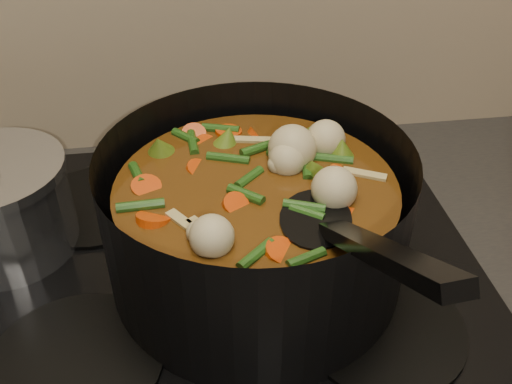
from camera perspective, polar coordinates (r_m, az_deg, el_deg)
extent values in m
cube|color=black|center=(0.73, -3.37, -9.33)|extent=(2.64, 0.64, 0.05)
cube|color=black|center=(0.71, -3.47, -7.37)|extent=(0.62, 0.54, 0.02)
cylinder|color=black|center=(0.63, -17.67, -15.86)|extent=(0.18, 0.18, 0.01)
cylinder|color=black|center=(0.64, 12.40, -13.01)|extent=(0.18, 0.18, 0.01)
cylinder|color=black|center=(0.81, -15.70, -1.21)|extent=(0.18, 0.18, 0.01)
cylinder|color=black|center=(0.82, 6.82, 0.67)|extent=(0.18, 0.18, 0.01)
cylinder|color=black|center=(0.63, 0.00, -2.50)|extent=(0.36, 0.36, 0.17)
cylinder|color=black|center=(0.68, 0.00, -7.56)|extent=(0.33, 0.33, 0.01)
cylinder|color=#532B0E|center=(0.64, 0.00, -3.46)|extent=(0.30, 0.30, 0.12)
cylinder|color=red|center=(0.61, 4.13, 0.76)|extent=(0.03, 0.04, 0.03)
cylinder|color=red|center=(0.67, 3.23, 4.01)|extent=(0.05, 0.04, 0.03)
cylinder|color=red|center=(0.70, -4.16, 5.47)|extent=(0.05, 0.05, 0.03)
cylinder|color=red|center=(0.62, -5.68, 1.02)|extent=(0.04, 0.04, 0.03)
cylinder|color=red|center=(0.56, -7.24, -3.67)|extent=(0.04, 0.04, 0.03)
cylinder|color=red|center=(0.57, 0.60, -2.21)|extent=(0.05, 0.05, 0.03)
cylinder|color=red|center=(0.58, 6.94, -1.80)|extent=(0.04, 0.04, 0.03)
cylinder|color=red|center=(0.66, 9.10, 2.98)|extent=(0.04, 0.04, 0.03)
cylinder|color=red|center=(0.66, 0.99, 3.58)|extent=(0.05, 0.05, 0.03)
cylinder|color=red|center=(0.67, -5.75, 4.01)|extent=(0.04, 0.05, 0.03)
cylinder|color=red|center=(0.60, -4.21, 0.10)|extent=(0.04, 0.03, 0.03)
sphere|color=beige|center=(0.61, 6.54, 2.09)|extent=(0.05, 0.05, 0.05)
sphere|color=beige|center=(0.66, -1.20, 5.03)|extent=(0.05, 0.05, 0.05)
sphere|color=beige|center=(0.59, -6.64, 0.58)|extent=(0.05, 0.05, 0.05)
sphere|color=beige|center=(0.55, 2.24, -2.48)|extent=(0.05, 0.05, 0.05)
sphere|color=beige|center=(0.62, 6.06, 2.89)|extent=(0.05, 0.05, 0.05)
cone|color=#58761D|center=(0.53, 3.14, -4.61)|extent=(0.05, 0.05, 0.04)
cone|color=#58761D|center=(0.64, 8.09, 2.90)|extent=(0.05, 0.05, 0.04)
cone|color=#58761D|center=(0.68, -3.32, 5.44)|extent=(0.05, 0.05, 0.04)
cone|color=#58761D|center=(0.57, -8.54, -1.44)|extent=(0.05, 0.05, 0.04)
cone|color=#58761D|center=(0.54, 5.18, -3.99)|extent=(0.05, 0.05, 0.04)
cylinder|color=#245117|center=(0.64, 2.85, 3.04)|extent=(0.01, 0.04, 0.01)
cylinder|color=#245117|center=(0.70, -0.90, 6.42)|extent=(0.04, 0.04, 0.01)
cylinder|color=#245117|center=(0.66, -6.20, 4.04)|extent=(0.05, 0.02, 0.01)
cylinder|color=#245117|center=(0.61, -6.86, 0.72)|extent=(0.03, 0.04, 0.01)
cylinder|color=#245117|center=(0.58, -3.50, -1.23)|extent=(0.03, 0.04, 0.01)
cylinder|color=#245117|center=(0.52, 0.06, -6.57)|extent=(0.05, 0.02, 0.01)
cylinder|color=#245117|center=(0.55, 6.75, -3.16)|extent=(0.04, 0.04, 0.01)
cylinder|color=#245117|center=(0.61, 6.86, 0.76)|extent=(0.01, 0.04, 0.01)
cylinder|color=#245117|center=(0.63, 3.48, 2.72)|extent=(0.04, 0.04, 0.01)
cylinder|color=#245117|center=(0.70, 0.82, 6.42)|extent=(0.05, 0.02, 0.01)
cylinder|color=#245117|center=(0.67, -5.06, 4.60)|extent=(0.03, 0.05, 0.01)
cylinder|color=#245117|center=(0.62, -6.70, 1.44)|extent=(0.03, 0.04, 0.01)
cylinder|color=#245117|center=(0.58, -4.07, -0.81)|extent=(0.05, 0.02, 0.01)
cylinder|color=#245117|center=(0.52, -2.26, -6.43)|extent=(0.04, 0.04, 0.01)
cylinder|color=#245117|center=(0.54, 5.47, -3.88)|extent=(0.01, 0.04, 0.01)
cylinder|color=#245117|center=(0.60, 6.81, 0.02)|extent=(0.04, 0.04, 0.01)
cube|color=tan|center=(0.59, -7.79, -0.29)|extent=(0.05, 0.01, 0.00)
cube|color=tan|center=(0.54, 2.67, -4.01)|extent=(0.02, 0.05, 0.00)
cube|color=tan|center=(0.63, 7.05, 2.45)|extent=(0.05, 0.03, 0.00)
cube|color=tan|center=(0.67, -2.91, 4.70)|extent=(0.04, 0.04, 0.00)
cube|color=tan|center=(0.58, -7.33, -1.33)|extent=(0.03, 0.05, 0.00)
ellipsoid|color=black|center=(0.56, 5.97, -2.83)|extent=(0.10, 0.11, 0.01)
cube|color=black|center=(0.45, 12.28, -5.88)|extent=(0.04, 0.20, 0.12)
cylinder|color=silver|center=(0.76, -24.19, -1.75)|extent=(0.17, 0.17, 0.11)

